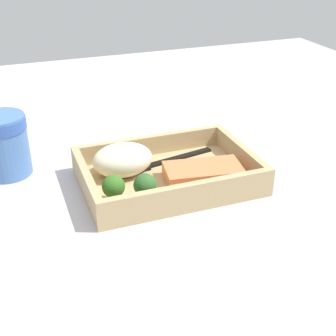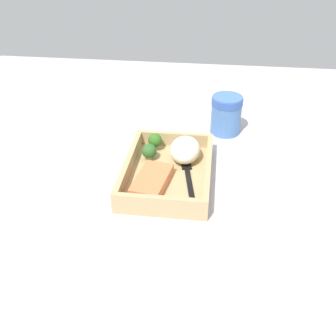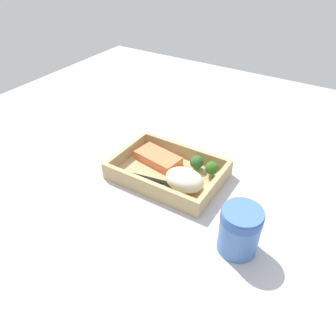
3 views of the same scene
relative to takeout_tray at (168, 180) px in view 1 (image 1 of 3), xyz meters
The scene contains 9 objects.
ground_plane 1.60cm from the takeout_tray, ahead, with size 160.00×160.00×2.00cm, color #B4B1B9.
takeout_tray is the anchor object (origin of this frame).
tray_rim 2.27cm from the takeout_tray, ahead, with size 27.17×18.71×3.34cm.
salmon_fillet 5.83cm from the takeout_tray, 150.14° to the left, with size 11.99×6.23×2.26cm, color #EE7746.
mashed_potatoes 7.89cm from the takeout_tray, 25.84° to the right, with size 9.59×7.03×5.23cm, color beige.
broccoli_floret_1 11.33cm from the takeout_tray, 23.94° to the left, with size 3.33×3.33×4.29cm.
broccoli_floret_2 7.92cm from the takeout_tray, 43.08° to the left, with size 3.44×3.44×3.97cm.
fork 4.88cm from the takeout_tray, 105.85° to the right, with size 15.84×4.50×0.44cm.
paper_cup 27.25cm from the takeout_tray, 27.51° to the right, with size 8.05×8.05×10.20cm.
Camera 1 is at (22.74, 60.93, 37.56)cm, focal length 50.00 mm.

